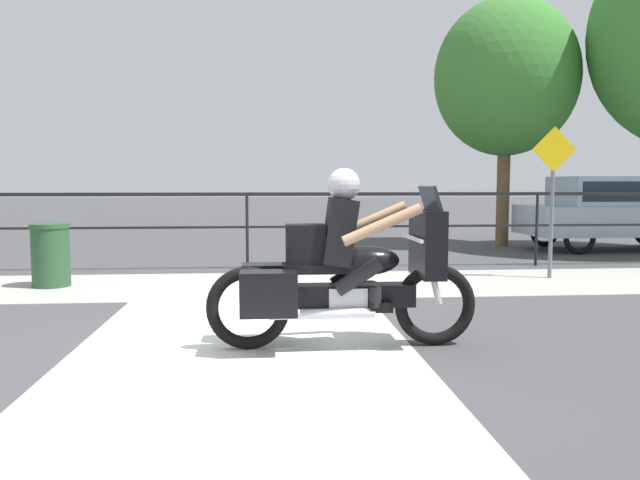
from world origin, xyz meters
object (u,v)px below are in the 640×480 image
Objects in this scene: street_sign at (553,185)px; parked_car at (613,208)px; motorcycle at (342,270)px; tree_behind_sign at (506,78)px; trash_bin at (51,255)px.

parked_car is at bearing 50.31° from street_sign.
motorcycle is 0.60× the size of parked_car.
parked_car is 3.76m from tree_behind_sign.
street_sign is at bearing -103.05° from tree_behind_sign.
motorcycle is 2.69× the size of trash_bin.
parked_car is 0.71× the size of tree_behind_sign.
motorcycle is 5.15m from trash_bin.
trash_bin is at bearing 132.52° from motorcycle.
motorcycle reaches higher than trash_bin.
parked_car is (6.89, 7.59, 0.22)m from motorcycle.
tree_behind_sign reaches higher than trash_bin.
tree_behind_sign is at bearing 30.90° from trash_bin.
tree_behind_sign is at bearing 57.40° from motorcycle.
motorcycle is at bearing -135.41° from parked_car.
trash_bin is 10.50m from tree_behind_sign.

